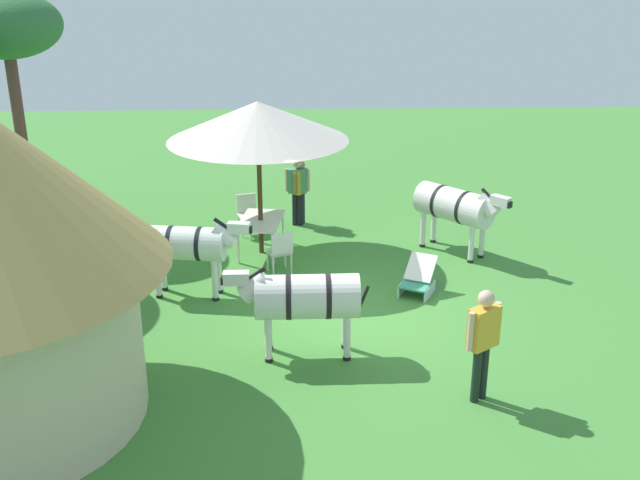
# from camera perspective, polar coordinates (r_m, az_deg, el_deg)

# --- Properties ---
(ground_plane) EXTENTS (36.00, 36.00, 0.00)m
(ground_plane) POSITION_cam_1_polar(r_m,az_deg,el_deg) (13.91, 2.79, -5.34)
(ground_plane) COLOR #428337
(shade_umbrella) EXTENTS (3.70, 3.70, 3.25)m
(shade_umbrella) POSITION_cam_1_polar(r_m,az_deg,el_deg) (15.69, -4.63, 8.77)
(shade_umbrella) COLOR #432C1A
(shade_umbrella) RESTS_ON ground_plane
(patio_dining_table) EXTENTS (1.53, 1.04, 0.74)m
(patio_dining_table) POSITION_cam_1_polar(r_m,az_deg,el_deg) (16.30, -4.41, 1.23)
(patio_dining_table) COLOR silver
(patio_dining_table) RESTS_ON ground_plane
(patio_chair_east_end) EXTENTS (0.53, 0.54, 0.90)m
(patio_chair_east_end) POSITION_cam_1_polar(r_m,az_deg,el_deg) (17.49, -5.41, 2.14)
(patio_chair_east_end) COLOR white
(patio_chair_east_end) RESTS_ON ground_plane
(patio_chair_near_hut) EXTENTS (0.55, 0.56, 0.90)m
(patio_chair_near_hut) POSITION_cam_1_polar(r_m,az_deg,el_deg) (15.24, -2.94, -0.73)
(patio_chair_near_hut) COLOR silver
(patio_chair_near_hut) RESTS_ON ground_plane
(guest_beside_umbrella) EXTENTS (0.22, 0.57, 1.60)m
(guest_beside_umbrella) POSITION_cam_1_polar(r_m,az_deg,el_deg) (17.79, -1.68, 4.05)
(guest_beside_umbrella) COLOR black
(guest_beside_umbrella) RESTS_ON ground_plane
(guest_behind_table) EXTENTS (0.47, 0.40, 1.54)m
(guest_behind_table) POSITION_cam_1_polar(r_m,az_deg,el_deg) (17.86, -1.44, 4.01)
(guest_behind_table) COLOR #20202A
(guest_behind_table) RESTS_ON ground_plane
(standing_watcher) EXTENTS (0.44, 0.53, 1.74)m
(standing_watcher) POSITION_cam_1_polar(r_m,az_deg,el_deg) (11.14, 11.99, -6.93)
(standing_watcher) COLOR black
(standing_watcher) RESTS_ON ground_plane
(striped_lounge_chair) EXTENTS (0.94, 0.83, 0.66)m
(striped_lounge_chair) POSITION_cam_1_polar(r_m,az_deg,el_deg) (14.62, 7.25, -2.99)
(striped_lounge_chair) COLOR #3B9572
(striped_lounge_chair) RESTS_ON ground_plane
(zebra_nearest_camera) EXTENTS (0.72, 2.32, 1.55)m
(zebra_nearest_camera) POSITION_cam_1_polar(r_m,az_deg,el_deg) (12.07, -1.21, -4.28)
(zebra_nearest_camera) COLOR silver
(zebra_nearest_camera) RESTS_ON ground_plane
(zebra_by_umbrella) EXTENTS (1.87, 1.77, 1.58)m
(zebra_by_umbrella) POSITION_cam_1_polar(r_m,az_deg,el_deg) (16.36, 10.04, 2.49)
(zebra_by_umbrella) COLOR silver
(zebra_by_umbrella) RESTS_ON ground_plane
(zebra_toward_hut) EXTENTS (0.82, 2.09, 1.57)m
(zebra_toward_hut) POSITION_cam_1_polar(r_m,az_deg,el_deg) (14.32, -9.63, -0.34)
(zebra_toward_hut) COLOR silver
(zebra_toward_hut) RESTS_ON ground_plane
(acacia_tree_behind_hut) EXTENTS (2.41, 2.41, 5.27)m
(acacia_tree_behind_hut) POSITION_cam_1_polar(r_m,az_deg,el_deg) (18.46, -22.25, 14.29)
(acacia_tree_behind_hut) COLOR brown
(acacia_tree_behind_hut) RESTS_ON ground_plane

